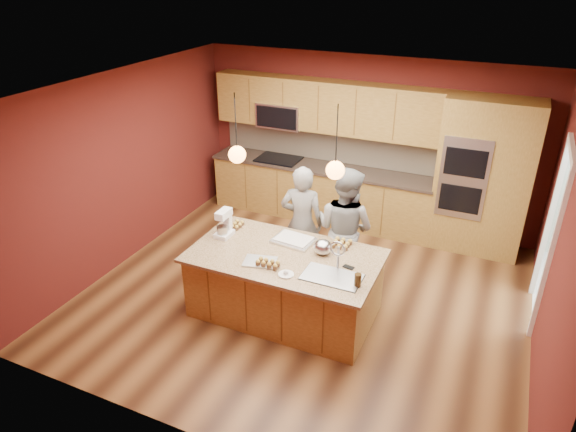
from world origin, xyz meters
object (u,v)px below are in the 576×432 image
at_px(island, 286,283).
at_px(stand_mixer, 224,225).
at_px(person_right, 345,229).
at_px(mixing_bowl, 323,247).
at_px(person_left, 302,223).

distance_m(island, stand_mixer, 1.07).
distance_m(island, person_right, 1.08).
xyz_separation_m(island, mixing_bowl, (0.39, 0.21, 0.49)).
bearing_deg(person_right, island, 78.99).
xyz_separation_m(island, stand_mixer, (-0.90, 0.12, 0.56)).
bearing_deg(stand_mixer, person_left, 47.02).
xyz_separation_m(island, person_right, (0.44, 0.89, 0.42)).
relative_size(island, mixing_bowl, 10.14).
xyz_separation_m(person_right, mixing_bowl, (-0.05, -0.68, 0.08)).
bearing_deg(stand_mixer, mixing_bowl, 4.92).
bearing_deg(island, stand_mixer, 172.39).
bearing_deg(stand_mixer, island, -6.60).
relative_size(person_right, mixing_bowl, 7.56).
relative_size(island, person_right, 1.34).
bearing_deg(island, person_right, 63.68).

